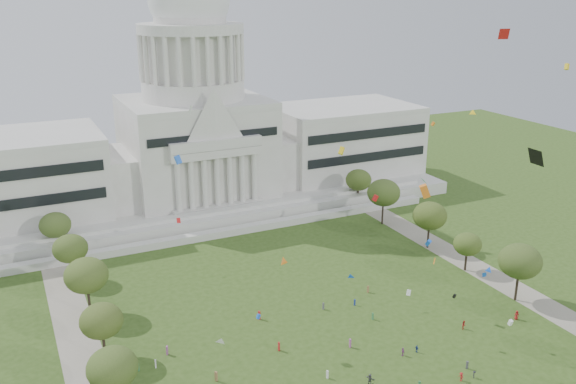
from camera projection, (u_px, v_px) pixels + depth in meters
capitol at (196, 136)px, 195.76m from camera, size 160.00×64.50×91.30m
path_left at (87, 375)px, 111.65m from camera, size 8.00×160.00×0.04m
path_right at (489, 274)px, 150.92m from camera, size 8.00×160.00×0.04m
row_tree_l_2 at (112, 368)px, 99.31m from camera, size 8.42×8.42×11.97m
row_tree_r_2 at (520, 261)px, 135.55m from camera, size 9.55×9.55×13.58m
row_tree_l_3 at (101, 321)px, 114.01m from camera, size 8.12×8.12×11.55m
row_tree_r_3 at (467, 244)px, 151.05m from camera, size 7.01×7.01×9.98m
row_tree_l_4 at (86, 275)px, 129.47m from camera, size 9.29×9.29×13.21m
row_tree_r_4 at (430, 216)px, 163.81m from camera, size 9.19×9.19×13.06m
row_tree_l_5 at (70, 249)px, 145.22m from camera, size 8.33×8.33×11.85m
row_tree_r_5 at (384, 193)px, 180.33m from camera, size 9.82×9.82×13.96m
row_tree_l_6 at (55, 225)px, 160.10m from camera, size 8.19×8.19×11.64m
row_tree_r_6 at (359, 180)px, 197.14m from camera, size 8.42×8.42×11.97m
person_0 at (517, 315)px, 130.16m from camera, size 1.19×1.01×2.06m
person_2 at (464, 325)px, 126.49m from camera, size 1.08×1.08×1.94m
person_3 at (461, 377)px, 109.71m from camera, size 0.63×1.15×1.74m
person_4 at (403, 352)px, 117.32m from camera, size 0.68×1.10×1.77m
person_5 at (370, 379)px, 108.82m from camera, size 1.45×2.03×2.04m
person_9 at (474, 374)px, 110.59m from camera, size 0.99×1.03×1.46m
person_10 at (417, 349)px, 118.40m from camera, size 0.75×1.02×1.56m
distant_crowd at (290, 366)px, 112.95m from camera, size 58.72×39.66×1.94m
kite_swarm at (404, 230)px, 106.64m from camera, size 92.57×98.34×66.49m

